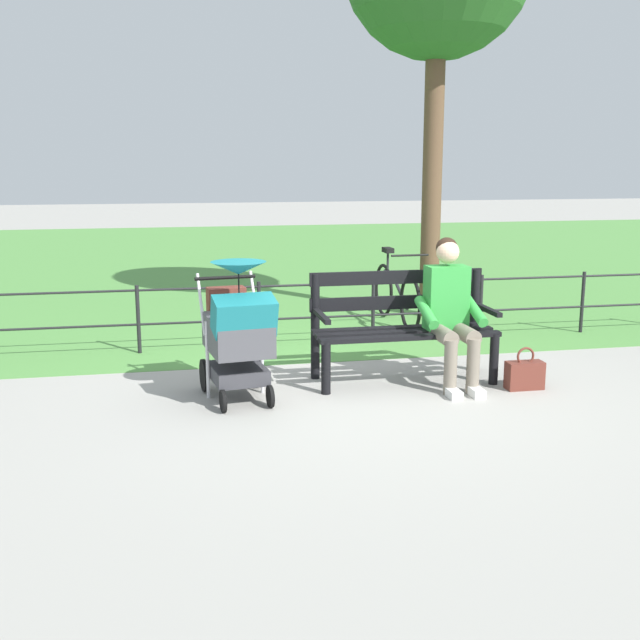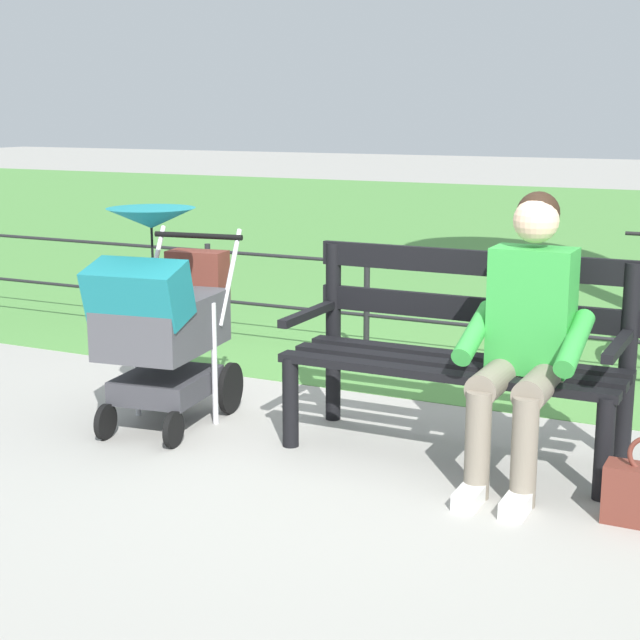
% 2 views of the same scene
% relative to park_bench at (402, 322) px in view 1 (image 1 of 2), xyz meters
% --- Properties ---
extents(ground_plane, '(60.00, 60.00, 0.00)m').
position_rel_park_bench_xyz_m(ground_plane, '(0.49, 0.12, -0.53)').
color(ground_plane, '#9E9B93').
extents(grass_lawn, '(40.00, 16.00, 0.01)m').
position_rel_park_bench_xyz_m(grass_lawn, '(0.49, -8.68, -0.52)').
color(grass_lawn, '#518E42').
rests_on(grass_lawn, ground).
extents(park_bench, '(1.60, 0.61, 0.96)m').
position_rel_park_bench_xyz_m(park_bench, '(0.00, 0.00, 0.00)').
color(park_bench, black).
rests_on(park_bench, ground).
extents(person_on_bench, '(0.53, 0.74, 1.28)m').
position_rel_park_bench_xyz_m(person_on_bench, '(-0.37, 0.22, 0.15)').
color(person_on_bench, slate).
rests_on(person_on_bench, ground).
extents(stroller, '(0.61, 0.94, 1.15)m').
position_rel_park_bench_xyz_m(stroller, '(1.48, 0.33, 0.07)').
color(stroller, black).
rests_on(stroller, ground).
extents(handbag, '(0.32, 0.14, 0.37)m').
position_rel_park_bench_xyz_m(handbag, '(-0.95, 0.51, -0.40)').
color(handbag, brown).
rests_on(handbag, ground).
extents(park_fence, '(8.62, 0.04, 0.70)m').
position_rel_park_bench_xyz_m(park_fence, '(-0.01, -1.42, -0.10)').
color(park_fence, black).
rests_on(park_fence, ground).
extents(bicycle, '(0.44, 1.66, 0.89)m').
position_rel_park_bench_xyz_m(bicycle, '(-0.65, -2.31, -0.16)').
color(bicycle, black).
rests_on(bicycle, ground).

